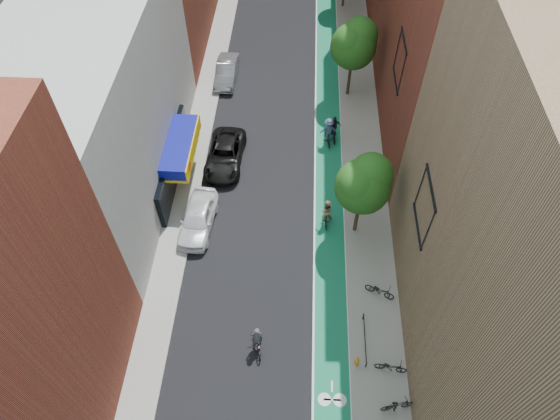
# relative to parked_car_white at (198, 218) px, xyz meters

# --- Properties ---
(ground) EXTENTS (160.00, 160.00, 0.00)m
(ground) POSITION_rel_parked_car_white_xyz_m (4.60, -9.89, -0.83)
(ground) COLOR black
(ground) RESTS_ON ground
(bike_lane) EXTENTS (2.00, 68.00, 0.01)m
(bike_lane) POSITION_rel_parked_car_white_xyz_m (8.60, 16.11, -0.83)
(bike_lane) COLOR #157953
(bike_lane) RESTS_ON ground
(sidewalk_left) EXTENTS (2.00, 68.00, 0.15)m
(sidewalk_left) POSITION_rel_parked_car_white_xyz_m (-1.40, 16.11, -0.76)
(sidewalk_left) COLOR gray
(sidewalk_left) RESTS_ON ground
(sidewalk_right) EXTENTS (3.00, 68.00, 0.15)m
(sidewalk_right) POSITION_rel_parked_car_white_xyz_m (11.10, 16.11, -0.76)
(sidewalk_right) COLOR gray
(sidewalk_right) RESTS_ON ground
(building_left_white) EXTENTS (8.00, 20.00, 12.00)m
(building_left_white) POSITION_rel_parked_car_white_xyz_m (-6.40, 4.11, 5.17)
(building_left_white) COLOR silver
(building_left_white) RESTS_ON ground
(building_right_near_tan) EXTENTS (8.00, 20.00, 18.00)m
(building_right_near_tan) POSITION_rel_parked_car_white_xyz_m (16.60, -7.89, 8.17)
(building_right_near_tan) COLOR #8C6B4C
(building_right_near_tan) RESTS_ON ground
(tree_near) EXTENTS (3.40, 3.36, 6.42)m
(tree_near) POSITION_rel_parked_car_white_xyz_m (10.25, 0.13, 3.82)
(tree_near) COLOR #332619
(tree_near) RESTS_ON ground
(tree_mid) EXTENTS (3.55, 3.53, 6.74)m
(tree_mid) POSITION_rel_parked_car_white_xyz_m (10.25, 14.13, 4.06)
(tree_mid) COLOR #332619
(tree_mid) RESTS_ON ground
(parked_car_white) EXTENTS (2.34, 5.02, 1.66)m
(parked_car_white) POSITION_rel_parked_car_white_xyz_m (0.00, 0.00, 0.00)
(parked_car_white) COLOR white
(parked_car_white) RESTS_ON ground
(parked_car_black) EXTENTS (2.71, 5.53, 1.51)m
(parked_car_black) POSITION_rel_parked_car_white_xyz_m (1.05, 5.92, -0.07)
(parked_car_black) COLOR black
(parked_car_black) RESTS_ON ground
(parked_car_silver) EXTENTS (1.74, 4.74, 1.55)m
(parked_car_silver) POSITION_rel_parked_car_white_xyz_m (0.00, 15.77, -0.06)
(parked_car_silver) COLOR gray
(parked_car_silver) RESTS_ON ground
(cyclist_lead) EXTENTS (1.06, 1.90, 2.10)m
(cyclist_lead) POSITION_rel_parked_car_white_xyz_m (4.50, -8.22, -0.13)
(cyclist_lead) COLOR black
(cyclist_lead) RESTS_ON ground
(cyclist_lane_near) EXTENTS (0.90, 1.72, 2.09)m
(cyclist_lane_near) POSITION_rel_parked_car_white_xyz_m (8.30, 0.71, 0.06)
(cyclist_lane_near) COLOR black
(cyclist_lane_near) RESTS_ON ground
(cyclist_lane_mid) EXTENTS (1.03, 1.89, 2.04)m
(cyclist_lane_mid) POSITION_rel_parked_car_white_xyz_m (8.96, 8.85, -0.08)
(cyclist_lane_mid) COLOR black
(cyclist_lane_mid) RESTS_ON ground
(cyclist_lane_far) EXTENTS (1.33, 1.81, 2.23)m
(cyclist_lane_far) POSITION_rel_parked_car_white_xyz_m (8.51, 8.36, 0.18)
(cyclist_lane_far) COLOR black
(cyclist_lane_far) RESTS_ON ground
(parked_bike_near) EXTENTS (1.91, 1.29, 0.95)m
(parked_bike_near) POSITION_rel_parked_car_white_xyz_m (11.43, -4.65, -0.21)
(parked_bike_near) COLOR black
(parked_bike_near) RESTS_ON sidewalk_right
(parked_bike_mid) EXTENTS (1.85, 0.87, 1.07)m
(parked_bike_mid) POSITION_rel_parked_car_white_xyz_m (11.83, -11.21, -0.14)
(parked_bike_mid) COLOR black
(parked_bike_mid) RESTS_ON sidewalk_right
(parked_bike_far) EXTENTS (1.80, 0.83, 0.91)m
(parked_bike_far) POSITION_rel_parked_car_white_xyz_m (11.68, -9.21, -0.23)
(parked_bike_far) COLOR black
(parked_bike_far) RESTS_ON sidewalk_right
(fire_hydrant) EXTENTS (0.24, 0.24, 0.68)m
(fire_hydrant) POSITION_rel_parked_car_white_xyz_m (9.90, -8.97, -0.32)
(fire_hydrant) COLOR orange
(fire_hydrant) RESTS_ON sidewalk_right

